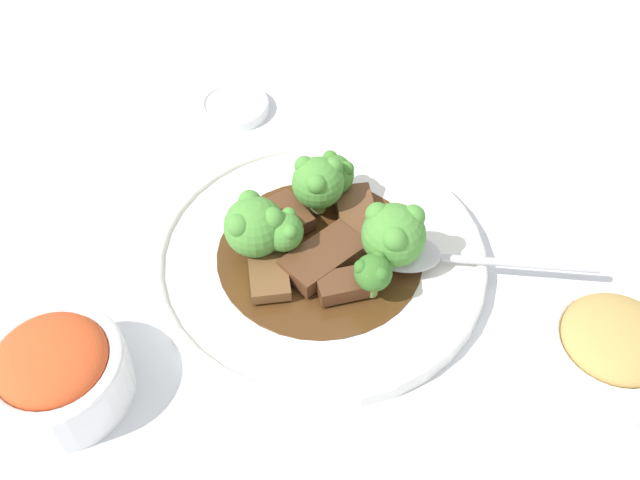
% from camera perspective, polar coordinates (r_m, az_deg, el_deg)
% --- Properties ---
extents(ground_plane, '(4.00, 4.00, 0.00)m').
position_cam_1_polar(ground_plane, '(0.68, 0.00, -1.88)').
color(ground_plane, silver).
extents(main_plate, '(0.30, 0.30, 0.02)m').
position_cam_1_polar(main_plate, '(0.68, 0.00, -1.34)').
color(main_plate, white).
rests_on(main_plate, ground_plane).
extents(beef_strip_0, '(0.05, 0.02, 0.01)m').
position_cam_1_polar(beef_strip_0, '(0.69, -2.25, 2.03)').
color(beef_strip_0, '#56331E').
rests_on(beef_strip_0, main_plate).
extents(beef_strip_1, '(0.05, 0.08, 0.02)m').
position_cam_1_polar(beef_strip_1, '(0.65, 0.28, -1.34)').
color(beef_strip_1, '#56331E').
rests_on(beef_strip_1, main_plate).
extents(beef_strip_2, '(0.04, 0.05, 0.02)m').
position_cam_1_polar(beef_strip_2, '(0.64, 1.83, -3.45)').
color(beef_strip_2, '#56331E').
rests_on(beef_strip_2, main_plate).
extents(beef_strip_3, '(0.06, 0.05, 0.01)m').
position_cam_1_polar(beef_strip_3, '(0.64, -3.72, -2.84)').
color(beef_strip_3, brown).
rests_on(beef_strip_3, main_plate).
extents(beef_strip_4, '(0.08, 0.06, 0.01)m').
position_cam_1_polar(beef_strip_4, '(0.69, 2.88, 1.75)').
color(beef_strip_4, brown).
rests_on(beef_strip_4, main_plate).
extents(broccoli_floret_0, '(0.04, 0.04, 0.05)m').
position_cam_1_polar(broccoli_floret_0, '(0.65, -2.83, 0.69)').
color(broccoli_floret_0, '#8EB756').
rests_on(broccoli_floret_0, main_plate).
extents(broccoli_floret_1, '(0.05, 0.05, 0.06)m').
position_cam_1_polar(broccoli_floret_1, '(0.65, -5.01, 1.10)').
color(broccoli_floret_1, '#8EB756').
rests_on(broccoli_floret_1, main_plate).
extents(broccoli_floret_2, '(0.06, 0.06, 0.06)m').
position_cam_1_polar(broccoli_floret_2, '(0.64, 5.64, 0.45)').
color(broccoli_floret_2, '#7FA84C').
rests_on(broccoli_floret_2, main_plate).
extents(broccoli_floret_3, '(0.03, 0.03, 0.04)m').
position_cam_1_polar(broccoli_floret_3, '(0.62, 4.08, -2.47)').
color(broccoli_floret_3, '#7FA84C').
rests_on(broccoli_floret_3, main_plate).
extents(broccoli_floret_4, '(0.04, 0.04, 0.04)m').
position_cam_1_polar(broccoli_floret_4, '(0.70, 1.04, 5.04)').
color(broccoli_floret_4, '#8EB756').
rests_on(broccoli_floret_4, main_plate).
extents(broccoli_floret_5, '(0.05, 0.05, 0.06)m').
position_cam_1_polar(broccoli_floret_5, '(0.68, -0.16, 4.44)').
color(broccoli_floret_5, '#8EB756').
rests_on(broccoli_floret_5, main_plate).
extents(serving_spoon, '(0.15, 0.17, 0.01)m').
position_cam_1_polar(serving_spoon, '(0.66, 7.67, -1.06)').
color(serving_spoon, '#B7B7BC').
rests_on(serving_spoon, main_plate).
extents(side_bowl_kimchi, '(0.11, 0.11, 0.06)m').
position_cam_1_polar(side_bowl_kimchi, '(0.61, -19.43, -9.39)').
color(side_bowl_kimchi, white).
rests_on(side_bowl_kimchi, ground_plane).
extents(side_bowl_appetizer, '(0.11, 0.11, 0.06)m').
position_cam_1_polar(side_bowl_appetizer, '(0.64, 21.33, -7.76)').
color(side_bowl_appetizer, white).
rests_on(side_bowl_appetizer, ground_plane).
extents(sauce_dish, '(0.08, 0.08, 0.01)m').
position_cam_1_polar(sauce_dish, '(0.84, -6.53, 10.12)').
color(sauce_dish, white).
rests_on(sauce_dish, ground_plane).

